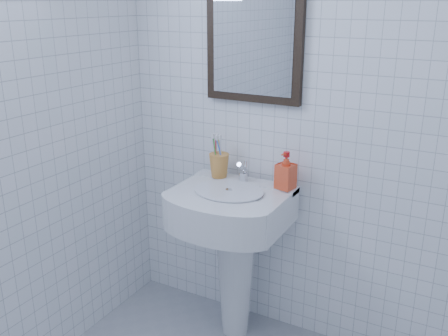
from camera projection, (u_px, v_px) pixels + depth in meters
The scene contains 6 objects.
wall_back at pixel (330, 107), 2.32m from camera, with size 2.20×0.02×2.50m, color white.
washbasin at pixel (234, 238), 2.54m from camera, with size 0.55×0.41×0.85m.
faucet at pixel (243, 173), 2.52m from camera, with size 0.05×0.10×0.12m.
toothbrush_cup at pixel (219, 165), 2.58m from camera, with size 0.10×0.10×0.12m, color #D08839, non-canonical shape.
soap_dispenser at pixel (286, 170), 2.41m from camera, with size 0.08×0.08×0.18m, color red.
wall_mirror at pixel (254, 38), 2.38m from camera, with size 0.50×0.04×0.62m.
Camera 1 is at (0.66, -1.05, 1.73)m, focal length 40.00 mm.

